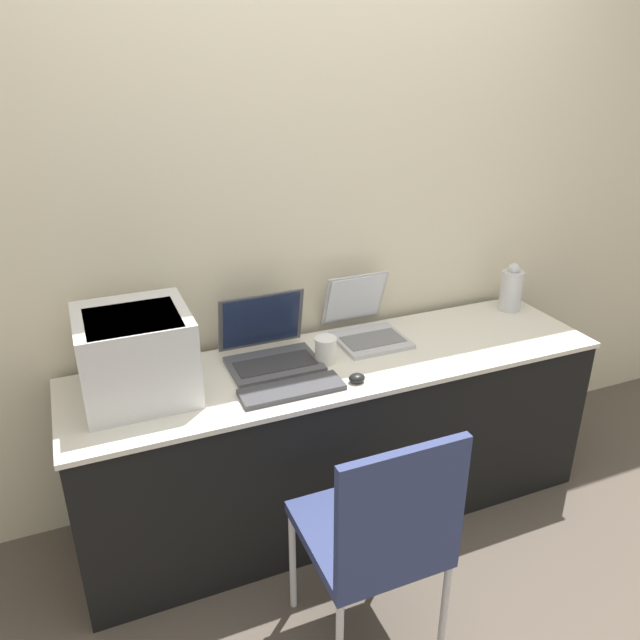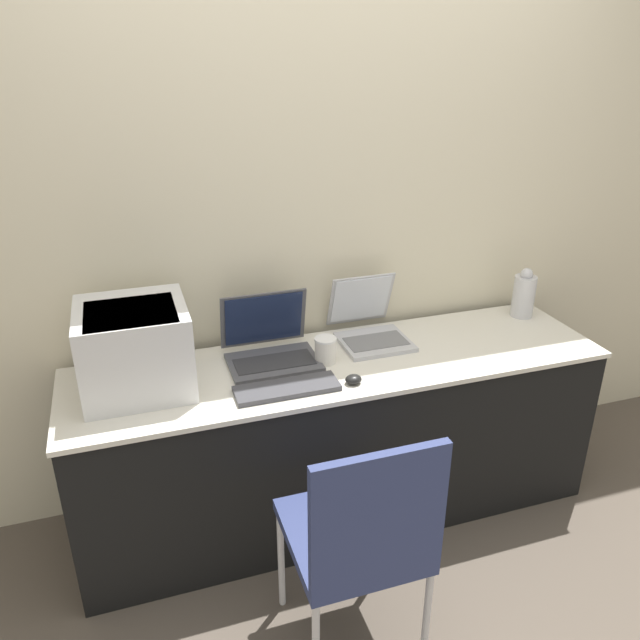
{
  "view_description": "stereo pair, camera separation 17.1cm",
  "coord_description": "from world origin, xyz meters",
  "px_view_note": "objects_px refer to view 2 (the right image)",
  "views": [
    {
      "loc": [
        -0.93,
        -1.74,
        1.91
      ],
      "look_at": [
        -0.08,
        0.3,
        0.91
      ],
      "focal_mm": 35.0,
      "sensor_mm": 36.0,
      "label": 1
    },
    {
      "loc": [
        -0.77,
        -1.8,
        1.91
      ],
      "look_at": [
        -0.08,
        0.3,
        0.91
      ],
      "focal_mm": 35.0,
      "sensor_mm": 36.0,
      "label": 2
    }
  ],
  "objects_px": {
    "external_keyboard": "(287,388)",
    "mouse": "(353,379)",
    "coffee_cup": "(325,350)",
    "laptop_left": "(270,346)",
    "laptop_right": "(369,326)",
    "chair": "(361,533)",
    "metal_pitcher": "(524,295)",
    "printer": "(135,345)"
  },
  "relations": [
    {
      "from": "laptop_right",
      "to": "chair",
      "type": "xyz_separation_m",
      "value": [
        -0.38,
        -0.88,
        -0.26
      ]
    },
    {
      "from": "chair",
      "to": "external_keyboard",
      "type": "bearing_deg",
      "value": 97.47
    },
    {
      "from": "laptop_left",
      "to": "laptop_right",
      "type": "distance_m",
      "value": 0.46
    },
    {
      "from": "laptop_left",
      "to": "printer",
      "type": "bearing_deg",
      "value": -172.49
    },
    {
      "from": "external_keyboard",
      "to": "mouse",
      "type": "distance_m",
      "value": 0.25
    },
    {
      "from": "metal_pitcher",
      "to": "chair",
      "type": "relative_size",
      "value": 0.25
    },
    {
      "from": "laptop_left",
      "to": "coffee_cup",
      "type": "distance_m",
      "value": 0.22
    },
    {
      "from": "laptop_right",
      "to": "chair",
      "type": "bearing_deg",
      "value": -113.51
    },
    {
      "from": "printer",
      "to": "mouse",
      "type": "relative_size",
      "value": 6.07
    },
    {
      "from": "laptop_right",
      "to": "chair",
      "type": "height_order",
      "value": "laptop_right"
    },
    {
      "from": "chair",
      "to": "printer",
      "type": "bearing_deg",
      "value": 127.59
    },
    {
      "from": "chair",
      "to": "coffee_cup",
      "type": "bearing_deg",
      "value": 79.73
    },
    {
      "from": "external_keyboard",
      "to": "coffee_cup",
      "type": "distance_m",
      "value": 0.27
    },
    {
      "from": "laptop_right",
      "to": "coffee_cup",
      "type": "relative_size",
      "value": 3.27
    },
    {
      "from": "printer",
      "to": "mouse",
      "type": "bearing_deg",
      "value": -16.45
    },
    {
      "from": "printer",
      "to": "chair",
      "type": "relative_size",
      "value": 0.42
    },
    {
      "from": "external_keyboard",
      "to": "chair",
      "type": "relative_size",
      "value": 0.42
    },
    {
      "from": "coffee_cup",
      "to": "chair",
      "type": "relative_size",
      "value": 0.12
    },
    {
      "from": "mouse",
      "to": "metal_pitcher",
      "type": "xyz_separation_m",
      "value": [
        0.97,
        0.35,
        0.09
      ]
    },
    {
      "from": "laptop_left",
      "to": "mouse",
      "type": "distance_m",
      "value": 0.38
    },
    {
      "from": "external_keyboard",
      "to": "metal_pitcher",
      "type": "relative_size",
      "value": 1.65
    },
    {
      "from": "laptop_right",
      "to": "metal_pitcher",
      "type": "xyz_separation_m",
      "value": [
        0.77,
        -0.0,
        0.05
      ]
    },
    {
      "from": "printer",
      "to": "laptop_left",
      "type": "bearing_deg",
      "value": 7.51
    },
    {
      "from": "laptop_left",
      "to": "external_keyboard",
      "type": "height_order",
      "value": "laptop_left"
    },
    {
      "from": "laptop_right",
      "to": "metal_pitcher",
      "type": "height_order",
      "value": "laptop_right"
    },
    {
      "from": "printer",
      "to": "laptop_left",
      "type": "xyz_separation_m",
      "value": [
        0.51,
        0.07,
        -0.12
      ]
    },
    {
      "from": "mouse",
      "to": "chair",
      "type": "relative_size",
      "value": 0.07
    },
    {
      "from": "laptop_left",
      "to": "metal_pitcher",
      "type": "height_order",
      "value": "laptop_left"
    },
    {
      "from": "printer",
      "to": "metal_pitcher",
      "type": "bearing_deg",
      "value": 3.99
    },
    {
      "from": "laptop_left",
      "to": "chair",
      "type": "distance_m",
      "value": 0.87
    },
    {
      "from": "metal_pitcher",
      "to": "mouse",
      "type": "bearing_deg",
      "value": -160.43
    },
    {
      "from": "laptop_left",
      "to": "mouse",
      "type": "bearing_deg",
      "value": -49.88
    },
    {
      "from": "coffee_cup",
      "to": "mouse",
      "type": "bearing_deg",
      "value": -76.99
    },
    {
      "from": "laptop_left",
      "to": "laptop_right",
      "type": "height_order",
      "value": "laptop_right"
    },
    {
      "from": "mouse",
      "to": "external_keyboard",
      "type": "bearing_deg",
      "value": 173.86
    },
    {
      "from": "laptop_left",
      "to": "metal_pitcher",
      "type": "bearing_deg",
      "value": 2.5
    },
    {
      "from": "coffee_cup",
      "to": "chair",
      "type": "xyz_separation_m",
      "value": [
        -0.13,
        -0.73,
        -0.26
      ]
    },
    {
      "from": "metal_pitcher",
      "to": "chair",
      "type": "height_order",
      "value": "metal_pitcher"
    },
    {
      "from": "laptop_right",
      "to": "laptop_left",
      "type": "bearing_deg",
      "value": -173.26
    },
    {
      "from": "laptop_right",
      "to": "chair",
      "type": "distance_m",
      "value": 0.99
    },
    {
      "from": "printer",
      "to": "metal_pitcher",
      "type": "height_order",
      "value": "printer"
    },
    {
      "from": "chair",
      "to": "laptop_left",
      "type": "bearing_deg",
      "value": 94.81
    }
  ]
}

